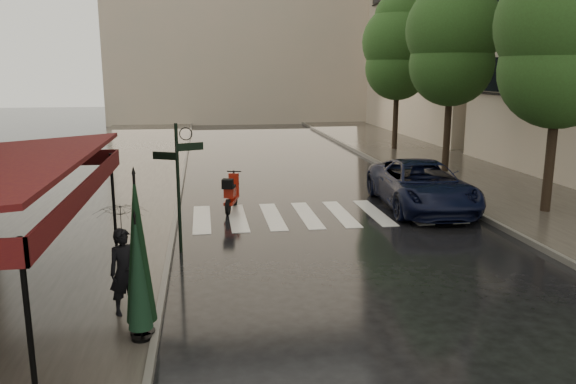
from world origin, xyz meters
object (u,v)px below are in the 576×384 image
object	(u,v)px
parasol_front	(138,248)
parasol_back	(138,273)
scooter	(231,194)
parked_car	(422,185)
pedestrian_with_umbrella	(122,226)

from	to	relation	value
parasol_front	parasol_back	xyz separation A→B (m)	(0.00, -0.19, -0.34)
scooter	parked_car	distance (m)	6.00
parked_car	parasol_back	distance (m)	11.25
pedestrian_with_umbrella	parked_car	bearing A→B (deg)	12.38
pedestrian_with_umbrella	scooter	distance (m)	8.00
parasol_front	parasol_back	distance (m)	0.39
parked_car	parasol_front	world-z (taller)	parasol_front
pedestrian_with_umbrella	parasol_front	xyz separation A→B (m)	(0.35, -0.86, -0.14)
scooter	parked_car	bearing A→B (deg)	7.37
pedestrian_with_umbrella	parasol_front	world-z (taller)	parasol_front
pedestrian_with_umbrella	scooter	world-z (taller)	pedestrian_with_umbrella
parked_car	parasol_back	xyz separation A→B (m)	(-7.84, -8.06, 0.48)
parasol_front	parasol_back	bearing A→B (deg)	-90.00
parked_car	parasol_front	size ratio (longest dim) A/B	1.99
pedestrian_with_umbrella	parasol_back	xyz separation A→B (m)	(0.35, -1.06, -0.48)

